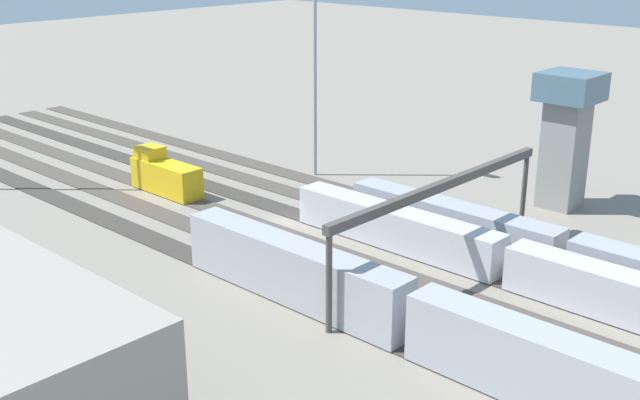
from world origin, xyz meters
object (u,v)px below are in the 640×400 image
at_px(light_mast_0, 315,10).
at_px(control_tower, 566,130).
at_px(train_on_track_2, 506,261).
at_px(train_on_track_3, 165,175).
at_px(train_on_track_1, 566,255).
at_px(signal_gantry, 443,195).
at_px(train_on_track_5, 411,317).

height_order(light_mast_0, control_tower, light_mast_0).
bearing_deg(light_mast_0, control_tower, -160.78).
height_order(train_on_track_2, light_mast_0, light_mast_0).
height_order(train_on_track_3, train_on_track_1, train_on_track_3).
distance_m(light_mast_0, control_tower, 32.00).
bearing_deg(train_on_track_3, light_mast_0, -114.85).
bearing_deg(train_on_track_1, signal_gantry, 41.88).
relative_size(train_on_track_5, light_mast_0, 1.45).
bearing_deg(control_tower, train_on_track_2, 105.44).
xyz_separation_m(signal_gantry, control_tower, (0.83, -24.50, 1.14)).
bearing_deg(train_on_track_5, train_on_track_1, -96.24).
xyz_separation_m(train_on_track_5, signal_gantry, (6.18, -12.50, 4.93)).
relative_size(train_on_track_2, light_mast_0, 1.45).
distance_m(train_on_track_3, train_on_track_1, 46.40).
distance_m(train_on_track_3, train_on_track_2, 42.49).
height_order(train_on_track_2, train_on_track_1, same).
xyz_separation_m(train_on_track_3, control_tower, (-36.12, -27.00, 6.53)).
bearing_deg(train_on_track_2, signal_gantry, 25.46).
height_order(train_on_track_5, signal_gantry, signal_gantry).
relative_size(train_on_track_3, train_on_track_2, 0.21).
bearing_deg(train_on_track_3, signal_gantry, -176.13).
height_order(train_on_track_5, train_on_track_2, train_on_track_5).
relative_size(train_on_track_3, light_mast_0, 0.31).
distance_m(train_on_track_5, light_mast_0, 47.83).
height_order(train_on_track_1, signal_gantry, signal_gantry).
height_order(train_on_track_3, train_on_track_2, train_on_track_3).
distance_m(train_on_track_5, train_on_track_2, 15.04).
bearing_deg(signal_gantry, light_mast_0, -26.86).
distance_m(train_on_track_3, signal_gantry, 37.42).
relative_size(train_on_track_5, train_on_track_1, 1.00).
bearing_deg(train_on_track_2, train_on_track_5, 93.54).
bearing_deg(light_mast_0, train_on_track_5, 142.30).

